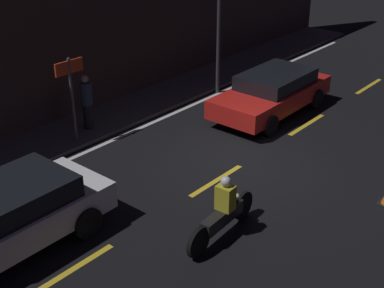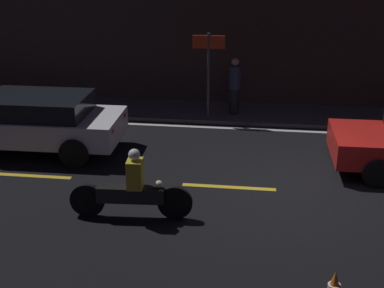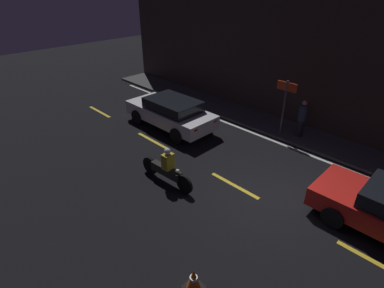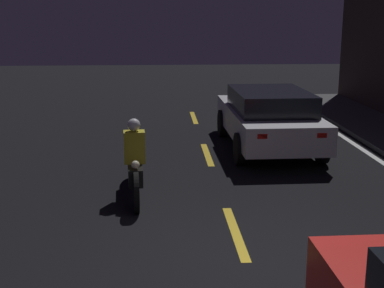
% 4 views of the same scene
% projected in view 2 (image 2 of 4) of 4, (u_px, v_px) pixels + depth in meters
% --- Properties ---
extents(ground_plane, '(56.00, 56.00, 0.00)m').
position_uv_depth(ground_plane, '(276.00, 190.00, 11.28)').
color(ground_plane, black).
extents(raised_curb, '(28.00, 1.94, 0.11)m').
position_uv_depth(raised_curb, '(274.00, 115.00, 15.82)').
color(raised_curb, '#424244').
rests_on(raised_curb, ground).
extents(building_front, '(28.00, 0.30, 6.42)m').
position_uv_depth(building_front, '(279.00, 1.00, 15.69)').
color(building_front, '#382D28').
rests_on(building_front, ground).
extents(lane_dash_b, '(2.00, 0.14, 0.01)m').
position_uv_depth(lane_dash_b, '(28.00, 176.00, 11.94)').
color(lane_dash_b, gold).
rests_on(lane_dash_b, ground).
extents(lane_dash_c, '(2.00, 0.14, 0.01)m').
position_uv_depth(lane_dash_c, '(229.00, 187.00, 11.40)').
color(lane_dash_c, gold).
rests_on(lane_dash_c, ground).
extents(lane_solid_kerb, '(25.20, 0.14, 0.01)m').
position_uv_depth(lane_solid_kerb, '(274.00, 130.00, 14.71)').
color(lane_solid_kerb, silver).
rests_on(lane_solid_kerb, ground).
extents(sedan_white, '(4.50, 2.01, 1.42)m').
position_uv_depth(sedan_white, '(32.00, 121.00, 13.07)').
color(sedan_white, silver).
rests_on(sedan_white, ground).
extents(motorcycle, '(2.33, 0.38, 1.40)m').
position_uv_depth(motorcycle, '(131.00, 190.00, 9.99)').
color(motorcycle, black).
rests_on(motorcycle, ground).
extents(pedestrian, '(0.34, 0.34, 1.64)m').
position_uv_depth(pedestrian, '(235.00, 86.00, 15.43)').
color(pedestrian, black).
rests_on(pedestrian, raised_curb).
extents(shop_sign, '(0.90, 0.08, 2.40)m').
position_uv_depth(shop_sign, '(208.00, 59.00, 14.90)').
color(shop_sign, '#4C4C51').
rests_on(shop_sign, raised_curb).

